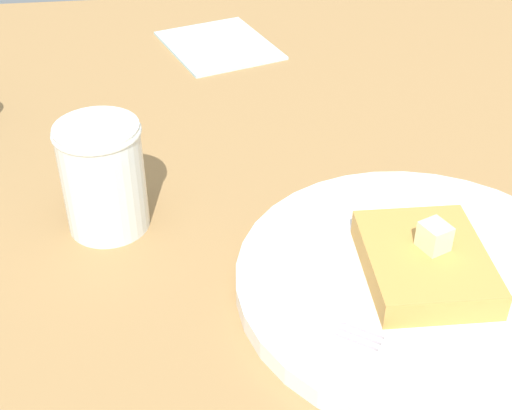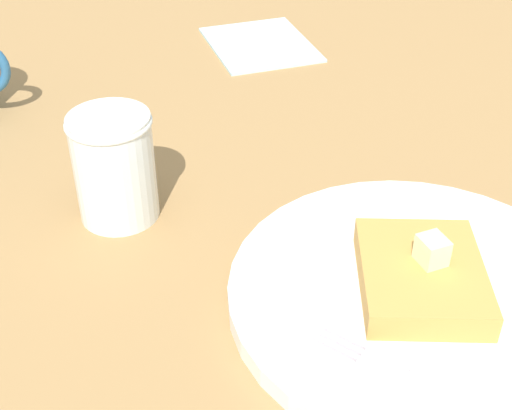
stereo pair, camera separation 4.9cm
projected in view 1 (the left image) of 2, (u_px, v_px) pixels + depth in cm
name	position (u px, v px, depth cm)	size (l,w,h in cm)	color
table_surface	(438.00, 334.00, 47.52)	(127.64, 127.64, 2.61)	#9C7545
plate	(421.00, 280.00, 48.67)	(25.46, 25.46, 1.45)	silver
toast_slice_center	(425.00, 262.00, 47.74)	(7.92, 9.83, 1.98)	#C78F42
butter_pat_primary	(438.00, 236.00, 46.96)	(1.85, 1.66, 1.85)	beige
fork	(442.00, 369.00, 41.27)	(13.93, 10.35, 0.36)	silver
syrup_jar	(104.00, 182.00, 52.91)	(6.41, 6.41, 8.66)	#3B130B
napkin	(219.00, 45.00, 82.82)	(11.17, 13.57, 0.30)	#ACCED4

